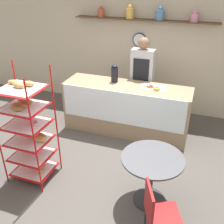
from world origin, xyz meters
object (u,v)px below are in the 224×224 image
(person_worker, at_px, (142,78))
(coffee_carafe, at_px, (115,74))
(cafe_chair, at_px, (156,211))
(cafe_table, at_px, (152,168))
(donut_tray_counter, at_px, (153,87))
(pastry_rack, at_px, (29,129))

(person_worker, xyz_separation_m, coffee_carafe, (-0.45, -0.40, 0.17))
(cafe_chair, bearing_deg, cafe_table, -7.24)
(cafe_chair, distance_m, coffee_carafe, 2.85)
(person_worker, bearing_deg, donut_tray_counter, -55.51)
(person_worker, bearing_deg, pastry_rack, -116.12)
(person_worker, relative_size, cafe_table, 2.17)
(pastry_rack, distance_m, cafe_chair, 2.11)
(donut_tray_counter, bearing_deg, cafe_table, -77.79)
(pastry_rack, relative_size, person_worker, 0.99)
(person_worker, xyz_separation_m, cafe_chair, (0.89, -2.84, -0.46))
(coffee_carafe, bearing_deg, person_worker, 41.74)
(cafe_chair, bearing_deg, person_worker, -6.20)
(pastry_rack, height_order, cafe_table, pastry_rack)
(person_worker, distance_m, donut_tray_counter, 0.59)
(cafe_chair, height_order, donut_tray_counter, donut_tray_counter)
(pastry_rack, xyz_separation_m, coffee_carafe, (0.67, 1.88, 0.30))
(cafe_table, distance_m, coffee_carafe, 2.21)
(person_worker, height_order, coffee_carafe, person_worker)
(cafe_chair, xyz_separation_m, donut_tray_counter, (-0.56, 2.36, 0.48))
(cafe_chair, distance_m, donut_tray_counter, 2.47)
(pastry_rack, bearing_deg, cafe_chair, -15.64)
(cafe_table, xyz_separation_m, donut_tray_counter, (-0.37, 1.71, 0.44))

